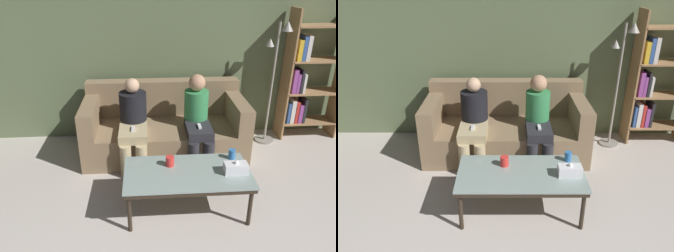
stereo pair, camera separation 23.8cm
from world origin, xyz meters
TOP-DOWN VIEW (x-y plane):
  - wall_back at (0.00, 3.97)m, footprint 12.00×0.06m
  - couch at (0.00, 3.44)m, footprint 2.02×0.95m
  - coffee_table at (0.14, 2.20)m, footprint 1.21×0.64m
  - cup_near_left at (-0.02, 2.32)m, footprint 0.08×0.08m
  - cup_near_right at (0.62, 2.41)m, footprint 0.07×0.07m
  - tissue_box at (0.60, 2.15)m, footprint 0.22×0.12m
  - bookshelf at (1.97, 3.74)m, footprint 0.80×0.32m
  - standing_lamp at (1.45, 3.60)m, footprint 0.31×0.26m
  - seated_person_left_end at (-0.39, 3.19)m, footprint 0.33×0.73m
  - seated_person_mid_left at (0.39, 3.19)m, footprint 0.31×0.69m

SIDE VIEW (x-z plane):
  - couch at x=0.00m, z-range -0.12..0.76m
  - coffee_table at x=0.14m, z-range 0.18..0.62m
  - cup_near_left at x=-0.02m, z-range 0.44..0.54m
  - cup_near_right at x=0.62m, z-range 0.44..0.54m
  - tissue_box at x=0.60m, z-range 0.43..0.56m
  - seated_person_left_end at x=-0.39m, z-range 0.03..1.07m
  - seated_person_mid_left at x=0.39m, z-range 0.03..1.09m
  - bookshelf at x=1.97m, z-range -0.05..1.72m
  - standing_lamp at x=1.45m, z-range 0.18..1.82m
  - wall_back at x=0.00m, z-range 0.00..2.60m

